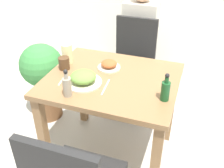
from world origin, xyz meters
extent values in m
plane|color=#B7B2A8|center=(0.00, 0.00, 0.00)|extent=(16.00, 16.00, 0.00)
cube|color=olive|center=(0.00, 0.00, 0.71)|extent=(0.89, 0.76, 0.04)
cube|color=olive|center=(-0.40, -0.33, 0.35)|extent=(0.06, 0.06, 0.69)
cube|color=olive|center=(0.40, -0.33, 0.35)|extent=(0.06, 0.06, 0.69)
cube|color=olive|center=(-0.40, 0.33, 0.35)|extent=(0.06, 0.06, 0.69)
cube|color=olive|center=(0.40, 0.33, 0.35)|extent=(0.06, 0.06, 0.69)
cube|color=black|center=(-0.05, 0.68, 0.42)|extent=(0.42, 0.42, 0.04)
cube|color=black|center=(-0.05, 0.87, 0.66)|extent=(0.40, 0.04, 0.44)
cylinder|color=brown|center=(-0.23, 0.50, 0.20)|extent=(0.03, 0.03, 0.40)
cylinder|color=brown|center=(0.13, 0.50, 0.20)|extent=(0.03, 0.03, 0.40)
cylinder|color=brown|center=(-0.23, 0.86, 0.20)|extent=(0.03, 0.03, 0.40)
cylinder|color=brown|center=(0.13, 0.86, 0.20)|extent=(0.03, 0.03, 0.40)
cylinder|color=beige|center=(-0.16, -0.13, 0.74)|extent=(0.24, 0.24, 0.01)
ellipsoid|color=olive|center=(-0.16, -0.13, 0.78)|extent=(0.17, 0.17, 0.07)
cylinder|color=beige|center=(-0.07, 0.12, 0.74)|extent=(0.17, 0.17, 0.01)
ellipsoid|color=#A35128|center=(-0.07, 0.12, 0.77)|extent=(0.12, 0.12, 0.05)
cylinder|color=#4C331E|center=(-0.37, 0.01, 0.77)|extent=(0.08, 0.08, 0.09)
cylinder|color=beige|center=(-0.39, 0.11, 0.80)|extent=(0.08, 0.08, 0.15)
cylinder|color=#194C23|center=(0.38, -0.14, 0.79)|extent=(0.05, 0.05, 0.12)
cylinder|color=#194C23|center=(0.38, -0.14, 0.87)|extent=(0.02, 0.02, 0.03)
sphere|color=black|center=(0.38, -0.14, 0.90)|extent=(0.03, 0.03, 0.03)
cylinder|color=gray|center=(-0.19, -0.29, 0.79)|extent=(0.05, 0.05, 0.12)
cylinder|color=gray|center=(-0.19, -0.29, 0.87)|extent=(0.02, 0.02, 0.03)
sphere|color=black|center=(-0.19, -0.29, 0.90)|extent=(0.03, 0.03, 0.03)
cube|color=silver|center=(-0.31, -0.13, 0.73)|extent=(0.03, 0.17, 0.00)
cube|color=silver|center=(0.00, -0.13, 0.73)|extent=(0.02, 0.19, 0.00)
cylinder|color=brown|center=(-0.76, 0.28, 0.12)|extent=(0.27, 0.27, 0.24)
cylinder|color=brown|center=(-0.76, 0.28, 0.30)|extent=(0.05, 0.05, 0.12)
sphere|color=#387F3D|center=(-0.76, 0.28, 0.55)|extent=(0.39, 0.39, 0.39)
cube|color=#2D3347|center=(-0.07, 1.07, 0.23)|extent=(0.28, 0.20, 0.45)
cube|color=beige|center=(-0.07, 1.07, 0.71)|extent=(0.34, 0.22, 0.52)
camera|label=1|loc=(0.51, -1.45, 1.65)|focal=42.00mm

